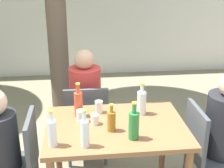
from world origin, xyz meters
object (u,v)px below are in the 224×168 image
patio_chair_0 (20,159)px  water_bottle_2 (142,102)px  water_bottle_0 (52,132)px  dining_table_front (116,136)px  amber_bottle_3 (112,121)px  soda_bottle_4 (79,104)px  person_seated_2 (86,107)px  drinking_glass_1 (81,116)px  drinking_glass_0 (95,119)px  water_bottle_5 (85,133)px  green_bottle_1 (134,125)px  drinking_glass_2 (99,107)px  patio_chair_2 (86,120)px  patio_chair_1 (206,147)px

patio_chair_0 → water_bottle_2: size_ratio=3.05×
water_bottle_0 → water_bottle_2: water_bottle_2 is taller
dining_table_front → patio_chair_0: 0.83m
amber_bottle_3 → soda_bottle_4: bearing=132.0°
dining_table_front → person_seated_2: 0.92m
drinking_glass_1 → drinking_glass_0: bearing=-26.8°
drinking_glass_1 → water_bottle_2: bearing=9.4°
dining_table_front → water_bottle_5: (-0.26, -0.29, 0.22)m
green_bottle_1 → drinking_glass_2: bearing=116.2°
patio_chair_0 → water_bottle_5: bearing=62.0°
water_bottle_5 → drinking_glass_1: size_ratio=2.86×
dining_table_front → green_bottle_1: (0.11, -0.22, 0.22)m
person_seated_2 → dining_table_front: bearing=104.8°
patio_chair_2 → amber_bottle_3: size_ratio=3.83×
water_bottle_2 → patio_chair_2: bearing=136.4°
person_seated_2 → green_bottle_1: person_seated_2 is taller
dining_table_front → drinking_glass_0: size_ratio=13.58×
patio_chair_0 → water_bottle_0: 0.56m
dining_table_front → soda_bottle_4: bearing=146.6°
patio_chair_2 → water_bottle_5: (-0.03, -0.94, 0.39)m
dining_table_front → drinking_glass_1: (-0.29, 0.09, 0.16)m
dining_table_front → drinking_glass_1: bearing=161.6°
dining_table_front → patio_chair_2: 0.71m
drinking_glass_0 → amber_bottle_3: bearing=-44.3°
drinking_glass_2 → patio_chair_2: bearing=105.3°
water_bottle_0 → soda_bottle_4: bearing=67.0°
soda_bottle_4 → patio_chair_2: bearing=80.9°
amber_bottle_3 → drinking_glass_2: amber_bottle_3 is taller
amber_bottle_3 → drinking_glass_0: bearing=135.7°
patio_chair_2 → drinking_glass_2: patio_chair_2 is taller
amber_bottle_3 → soda_bottle_4: 0.39m
soda_bottle_4 → drinking_glass_1: bearing=-80.2°
patio_chair_1 → patio_chair_2: 1.23m
amber_bottle_3 → soda_bottle_4: size_ratio=0.75×
patio_chair_1 → amber_bottle_3: bearing=95.7°
dining_table_front → amber_bottle_3: size_ratio=4.99×
water_bottle_0 → water_bottle_2: bearing=30.5°
green_bottle_1 → drinking_glass_2: green_bottle_1 is taller
drinking_glass_0 → water_bottle_5: bearing=-105.0°
amber_bottle_3 → drinking_glass_0: amber_bottle_3 is taller
drinking_glass_2 → water_bottle_0: bearing=-126.4°
patio_chair_0 → water_bottle_2: water_bottle_2 is taller
patio_chair_2 → amber_bottle_3: (0.19, -0.73, 0.37)m
amber_bottle_3 → drinking_glass_1: size_ratio=2.27×
person_seated_2 → water_bottle_2: person_seated_2 is taller
water_bottle_0 → soda_bottle_4: (0.19, 0.46, 0.01)m
patio_chair_0 → patio_chair_2: same height
patio_chair_1 → drinking_glass_1: bearing=85.1°
water_bottle_5 → drinking_glass_2: bearing=75.8°
patio_chair_1 → water_bottle_0: 1.39m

